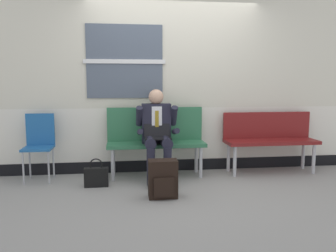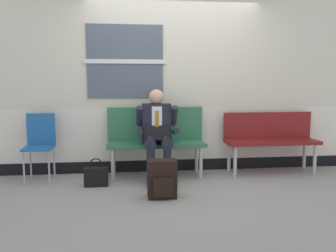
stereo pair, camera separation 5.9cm
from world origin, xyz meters
TOP-DOWN VIEW (x-y plane):
  - ground_plane at (0.00, 0.00)m, footprint 18.00×18.00m
  - station_wall at (-0.01, 0.66)m, footprint 6.49×0.17m
  - bench_with_person at (-0.28, 0.39)m, footprint 1.38×0.42m
  - bench_empty at (1.42, 0.38)m, footprint 1.36×0.42m
  - person_seated at (-0.28, 0.18)m, footprint 0.57×0.70m
  - backpack at (-0.29, -0.60)m, footprint 0.34×0.24m
  - handbag at (-1.10, -0.08)m, footprint 0.31×0.10m
  - folding_chair at (-1.88, 0.36)m, footprint 0.38×0.38m

SIDE VIEW (x-z plane):
  - ground_plane at x=0.00m, z-range 0.00..0.00m
  - handbag at x=-1.10m, z-range -0.05..0.32m
  - backpack at x=-0.29m, z-range 0.00..0.44m
  - bench_empty at x=1.42m, z-range 0.09..0.98m
  - folding_chair at x=-1.88m, z-range 0.09..1.00m
  - bench_with_person at x=-0.28m, z-range 0.08..1.06m
  - person_seated at x=-0.28m, z-range 0.04..1.28m
  - station_wall at x=-0.01m, z-range -0.01..2.86m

